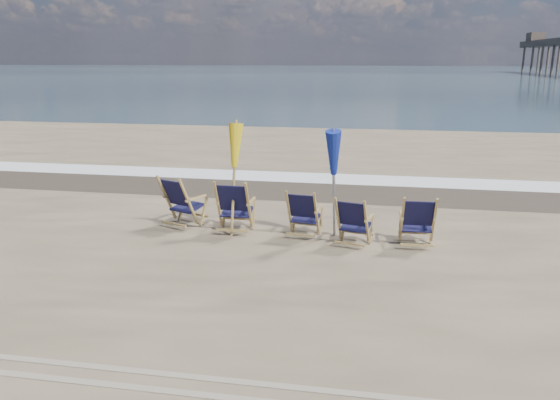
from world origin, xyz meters
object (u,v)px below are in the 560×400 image
(beach_chair_4, at_px, (434,223))
(umbrella_yellow, at_px, (233,151))
(beach_chair_2, at_px, (316,215))
(beach_chair_0, at_px, (189,204))
(beach_chair_3, at_px, (366,224))
(umbrella_blue, at_px, (335,155))
(beach_chair_1, at_px, (249,208))

(beach_chair_4, bearing_deg, umbrella_yellow, -6.10)
(beach_chair_2, distance_m, beach_chair_4, 2.18)
(beach_chair_0, height_order, beach_chair_4, beach_chair_0)
(beach_chair_0, distance_m, beach_chair_3, 3.61)
(beach_chair_3, bearing_deg, umbrella_blue, -22.22)
(beach_chair_0, bearing_deg, umbrella_blue, -157.19)
(umbrella_yellow, bearing_deg, beach_chair_4, -4.30)
(beach_chair_2, height_order, umbrella_blue, umbrella_blue)
(beach_chair_1, height_order, beach_chair_2, beach_chair_1)
(beach_chair_3, distance_m, beach_chair_4, 1.23)
(beach_chair_3, xyz_separation_m, umbrella_blue, (-0.64, 0.47, 1.16))
(beach_chair_2, xyz_separation_m, beach_chair_4, (2.17, -0.18, 0.02))
(beach_chair_0, distance_m, beach_chair_2, 2.61)
(beach_chair_0, relative_size, umbrella_blue, 0.51)
(beach_chair_4, xyz_separation_m, umbrella_yellow, (-3.82, 0.29, 1.15))
(beach_chair_3, xyz_separation_m, beach_chair_4, (1.21, 0.20, 0.03))
(beach_chair_1, height_order, umbrella_yellow, umbrella_yellow)
(beach_chair_0, relative_size, umbrella_yellow, 0.51)
(beach_chair_4, bearing_deg, beach_chair_3, 7.78)
(beach_chair_0, distance_m, umbrella_blue, 3.12)
(umbrella_blue, bearing_deg, umbrella_yellow, 179.41)
(beach_chair_2, distance_m, umbrella_blue, 1.20)
(beach_chair_1, height_order, umbrella_blue, umbrella_blue)
(beach_chair_0, height_order, beach_chair_3, beach_chair_0)
(beach_chair_0, relative_size, beach_chair_2, 1.13)
(beach_chair_1, height_order, beach_chair_4, beach_chair_1)
(beach_chair_1, relative_size, beach_chair_3, 1.15)
(beach_chair_4, distance_m, umbrella_blue, 2.19)
(beach_chair_0, bearing_deg, beach_chair_1, -159.79)
(umbrella_blue, bearing_deg, beach_chair_1, -178.87)
(beach_chair_0, xyz_separation_m, umbrella_blue, (2.93, -0.04, 1.09))
(beach_chair_3, distance_m, umbrella_yellow, 2.91)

